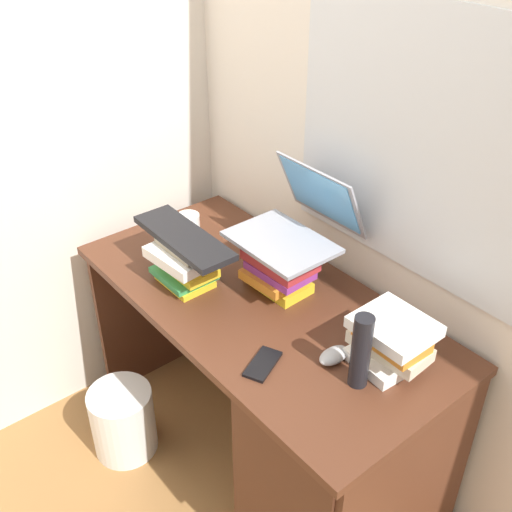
{
  "coord_description": "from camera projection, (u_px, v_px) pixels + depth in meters",
  "views": [
    {
      "loc": [
        1.27,
        -1.05,
        2.03
      ],
      "look_at": [
        -0.0,
        -0.02,
        0.94
      ],
      "focal_mm": 43.65,
      "sensor_mm": 36.0,
      "label": 1
    }
  ],
  "objects": [
    {
      "name": "book_stack_tall",
      "position": [
        279.0,
        266.0,
        2.08
      ],
      "size": [
        0.24,
        0.2,
        0.18
      ],
      "color": "yellow",
      "rests_on": "desk"
    },
    {
      "name": "water_bottle",
      "position": [
        361.0,
        351.0,
        1.69
      ],
      "size": [
        0.06,
        0.06,
        0.23
      ],
      "primitive_type": "cylinder",
      "color": "black",
      "rests_on": "desk"
    },
    {
      "name": "book_stack_side",
      "position": [
        390.0,
        341.0,
        1.78
      ],
      "size": [
        0.24,
        0.2,
        0.15
      ],
      "color": "white",
      "rests_on": "desk"
    },
    {
      "name": "keyboard",
      "position": [
        184.0,
        237.0,
        2.06
      ],
      "size": [
        0.42,
        0.14,
        0.02
      ],
      "primitive_type": "cube",
      "rotation": [
        0.0,
        0.0,
        -0.01
      ],
      "color": "black",
      "rests_on": "book_stack_keyboard_riser"
    },
    {
      "name": "book_stack_keyboard_riser",
      "position": [
        186.0,
        261.0,
        2.11
      ],
      "size": [
        0.24,
        0.21,
        0.17
      ],
      "color": "yellow",
      "rests_on": "desk"
    },
    {
      "name": "wall_back",
      "position": [
        353.0,
        120.0,
        1.97
      ],
      "size": [
        6.0,
        0.06,
        2.6
      ],
      "color": "silver",
      "rests_on": "ground"
    },
    {
      "name": "mug",
      "position": [
        189.0,
        226.0,
        2.38
      ],
      "size": [
        0.12,
        0.09,
        0.1
      ],
      "color": "white",
      "rests_on": "desk"
    },
    {
      "name": "computer_mouse",
      "position": [
        334.0,
        355.0,
        1.82
      ],
      "size": [
        0.06,
        0.1,
        0.04
      ],
      "primitive_type": "ellipsoid",
      "color": "#A5A8AD",
      "rests_on": "desk"
    },
    {
      "name": "desk",
      "position": [
        322.0,
        438.0,
        2.03
      ],
      "size": [
        1.37,
        0.66,
        0.76
      ],
      "color": "#4C2819",
      "rests_on": "ground"
    },
    {
      "name": "ground_plane",
      "position": [
        260.0,
        451.0,
        2.49
      ],
      "size": [
        6.0,
        6.0,
        0.0
      ],
      "primitive_type": "plane",
      "color": "olive"
    },
    {
      "name": "cell_phone",
      "position": [
        263.0,
        364.0,
        1.81
      ],
      "size": [
        0.12,
        0.15,
        0.01
      ],
      "primitive_type": "cube",
      "rotation": [
        0.0,
        0.0,
        0.42
      ],
      "color": "black",
      "rests_on": "desk"
    },
    {
      "name": "wastebasket",
      "position": [
        123.0,
        421.0,
        2.43
      ],
      "size": [
        0.25,
        0.25,
        0.29
      ],
      "primitive_type": "cylinder",
      "color": "silver",
      "rests_on": "ground"
    },
    {
      "name": "wall_left",
      "position": [
        125.0,
        82.0,
        2.28
      ],
      "size": [
        0.05,
        6.0,
        2.6
      ],
      "primitive_type": "cube",
      "color": "beige",
      "rests_on": "ground"
    },
    {
      "name": "laptop",
      "position": [
        298.0,
        222.0,
        2.04
      ],
      "size": [
        0.34,
        0.35,
        0.24
      ],
      "color": "gray",
      "rests_on": "book_stack_tall"
    }
  ]
}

